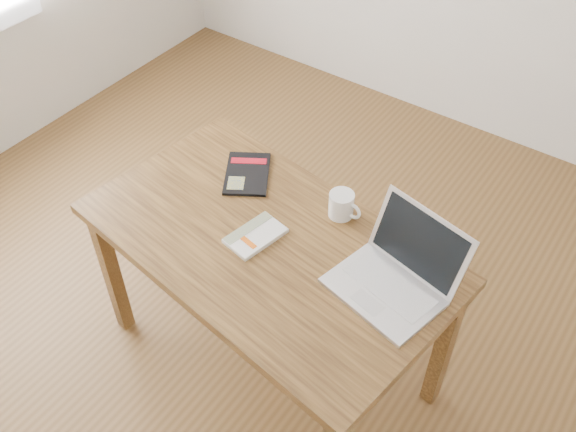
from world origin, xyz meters
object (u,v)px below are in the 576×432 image
Objects in this scene: white_guidebook at (255,236)px; laptop at (396,274)px; coffee_mug at (342,205)px; desk at (267,257)px; black_guidebook at (247,174)px.

white_guidebook is 0.54× the size of laptop.
desk is at bearing -114.62° from coffee_mug.
white_guidebook is at bearing -155.55° from desk.
desk is at bearing 27.37° from white_guidebook.
black_guidebook is 0.76m from laptop.
black_guidebook is at bearing 144.03° from white_guidebook.
black_guidebook is at bearing 147.13° from desk.
coffee_mug reaches higher than white_guidebook.
desk is at bearing -157.24° from laptop.
laptop is at bearing 21.73° from white_guidebook.
white_guidebook is (-0.04, -0.01, 0.10)m from desk.
black_guidebook reaches higher than desk.
laptop is at bearing 18.31° from desk.
coffee_mug is at bearing -29.04° from black_guidebook.
desk is 3.40× the size of laptop.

